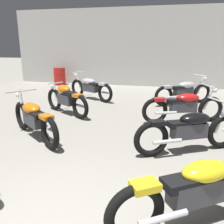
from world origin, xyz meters
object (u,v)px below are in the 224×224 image
Objects in this scene: motorcycle_left_row_3 at (90,87)px; oil_drum at (60,76)px; motorcycle_left_row_2 at (66,99)px; motorcycle_right_row_0 at (198,189)px; motorcycle_left_row_1 at (34,118)px; motorcycle_right_row_2 at (184,106)px; motorcycle_right_row_3 at (184,91)px; motorcycle_right_row_1 at (190,129)px.

motorcycle_left_row_3 is 2.29× the size of oil_drum.
motorcycle_left_row_3 reaches higher than motorcycle_left_row_2.
motorcycle_right_row_0 is (3.28, -3.82, -0.01)m from motorcycle_left_row_2.
motorcycle_left_row_1 is 0.87× the size of motorcycle_right_row_2.
motorcycle_left_row_1 is 1.04× the size of motorcycle_left_row_2.
motorcycle_left_row_3 is at bearing 88.75° from motorcycle_left_row_2.
motorcycle_left_row_2 is (-0.10, 1.90, 0.01)m from motorcycle_left_row_1.
motorcycle_right_row_3 is (3.30, 0.00, 0.00)m from motorcycle_left_row_3.
motorcycle_right_row_0 is 10.33m from oil_drum.
motorcycle_left_row_2 is 3.79m from motorcycle_right_row_1.
motorcycle_left_row_1 is 0.97× the size of motorcycle_right_row_0.
motorcycle_left_row_1 is 3.20m from motorcycle_right_row_1.
motorcycle_right_row_3 is (0.04, 3.88, 0.00)m from motorcycle_right_row_1.
motorcycle_right_row_0 and motorcycle_right_row_1 have the same top height.
motorcycle_right_row_0 is at bearing -90.60° from motorcycle_right_row_3.
motorcycle_right_row_2 is (3.22, -2.04, 0.00)m from motorcycle_left_row_3.
motorcycle_right_row_1 is 8.77m from oil_drum.
motorcycle_left_row_2 is at bearing 179.88° from motorcycle_right_row_2.
motorcycle_left_row_1 is 5.09m from motorcycle_right_row_3.
motorcycle_right_row_0 reaches higher than oil_drum.
motorcycle_left_row_3 is 0.99× the size of motorcycle_right_row_1.
motorcycle_right_row_2 is 2.43× the size of oil_drum.
motorcycle_right_row_0 is at bearing -31.23° from motorcycle_left_row_1.
motorcycle_left_row_1 and motorcycle_left_row_3 have the same top height.
motorcycle_left_row_3 is 1.05× the size of motorcycle_right_row_0.
motorcycle_left_row_2 is at bearing -148.69° from motorcycle_right_row_3.
motorcycle_right_row_1 is 3.88m from motorcycle_right_row_3.
motorcycle_right_row_2 and motorcycle_right_row_3 have the same top height.
motorcycle_right_row_1 is 1.84m from motorcycle_right_row_2.
motorcycle_left_row_3 is at bearing 118.93° from motorcycle_right_row_0.
motorcycle_left_row_2 is at bearing -62.52° from oil_drum.
motorcycle_right_row_3 is at bearing 87.87° from motorcycle_right_row_2.
oil_drum is at bearing 131.21° from motorcycle_right_row_1.
motorcycle_left_row_2 is at bearing -91.25° from motorcycle_left_row_3.
motorcycle_left_row_1 is at bearing -86.93° from motorcycle_left_row_2.
oil_drum is at bearing 117.48° from motorcycle_left_row_2.
motorcycle_left_row_3 is at bearing -179.95° from motorcycle_right_row_3.
motorcycle_right_row_2 is 1.10× the size of motorcycle_right_row_3.
motorcycle_left_row_1 and motorcycle_right_row_1 have the same top height.
motorcycle_right_row_3 is at bearing -25.08° from oil_drum.
motorcycle_left_row_1 is 7.13m from oil_drum.
motorcycle_right_row_1 is (3.26, -3.87, 0.00)m from motorcycle_left_row_3.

